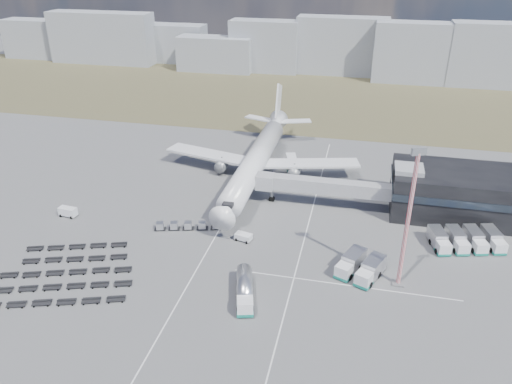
# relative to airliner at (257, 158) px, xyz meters

# --- Properties ---
(ground) EXTENTS (420.00, 420.00, 0.00)m
(ground) POSITION_rel_airliner_xyz_m (0.00, -32.38, -5.29)
(ground) COLOR #565659
(ground) RESTS_ON ground
(grass_strip) EXTENTS (420.00, 90.00, 0.01)m
(grass_strip) POSITION_rel_airliner_xyz_m (0.00, 77.62, -5.29)
(grass_strip) COLOR #4C4B2D
(grass_strip) RESTS_ON ground
(lane_markings) EXTENTS (47.12, 110.00, 0.01)m
(lane_markings) POSITION_rel_airliner_xyz_m (9.77, -29.38, -5.29)
(lane_markings) COLOR silver
(lane_markings) RESTS_ON ground
(terminal) EXTENTS (30.40, 16.40, 11.00)m
(terminal) POSITION_rel_airliner_xyz_m (47.77, -8.41, -0.04)
(terminal) COLOR black
(terminal) RESTS_ON ground
(jet_bridge) EXTENTS (30.30, 3.80, 7.05)m
(jet_bridge) POSITION_rel_airliner_xyz_m (15.90, -11.95, -0.24)
(jet_bridge) COLOR #939399
(jet_bridge) RESTS_ON ground
(airliner) EXTENTS (51.59, 64.53, 17.62)m
(airliner) POSITION_rel_airliner_xyz_m (0.00, 0.00, 0.00)
(airliner) COLOR white
(airliner) RESTS_ON ground
(skyline) EXTENTS (322.03, 27.51, 25.51)m
(skyline) POSITION_rel_airliner_xyz_m (-0.13, 116.75, 5.76)
(skyline) COLOR #9498A2
(skyline) RESTS_ON ground
(fuel_tanker) EXTENTS (5.43, 11.11, 3.48)m
(fuel_tanker) POSITION_rel_airliner_xyz_m (8.70, -47.82, -3.55)
(fuel_tanker) COLOR white
(fuel_tanker) RESTS_ON ground
(pushback_tug) EXTENTS (3.72, 2.63, 1.51)m
(pushback_tug) POSITION_rel_airliner_xyz_m (4.00, -30.13, -4.54)
(pushback_tug) COLOR white
(pushback_tug) RESTS_ON ground
(utility_van) EXTENTS (4.10, 2.16, 2.13)m
(utility_van) POSITION_rel_airliner_xyz_m (-36.15, -29.14, -4.23)
(utility_van) COLOR white
(utility_van) RESTS_ON ground
(catering_truck) EXTENTS (4.20, 6.97, 2.99)m
(catering_truck) POSITION_rel_airliner_xyz_m (7.61, 7.77, -3.76)
(catering_truck) COLOR white
(catering_truck) RESTS_ON ground
(service_trucks_near) EXTENTS (9.25, 9.94, 3.21)m
(service_trucks_near) POSITION_rel_airliner_xyz_m (27.52, -36.69, -3.55)
(service_trucks_near) COLOR white
(service_trucks_near) RESTS_ON ground
(service_trucks_far) EXTENTS (14.79, 10.49, 2.97)m
(service_trucks_far) POSITION_rel_airliner_xyz_m (47.52, -22.54, -3.68)
(service_trucks_far) COLOR white
(service_trucks_far) RESTS_ON ground
(uld_row) EXTENTS (14.07, 5.10, 1.55)m
(uld_row) POSITION_rel_airliner_xyz_m (-8.40, -28.54, -4.36)
(uld_row) COLOR black
(uld_row) RESTS_ON ground
(baggage_dollies) EXTENTS (27.19, 24.79, 0.74)m
(baggage_dollies) POSITION_rel_airliner_xyz_m (-24.62, -48.76, -4.92)
(baggage_dollies) COLOR black
(baggage_dollies) RESTS_ON ground
(floodlight_mast) EXTENTS (2.43, 2.00, 25.89)m
(floodlight_mast) POSITION_rel_airliner_xyz_m (34.28, -37.95, 7.69)
(floodlight_mast) COLOR #B21C24
(floodlight_mast) RESTS_ON ground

